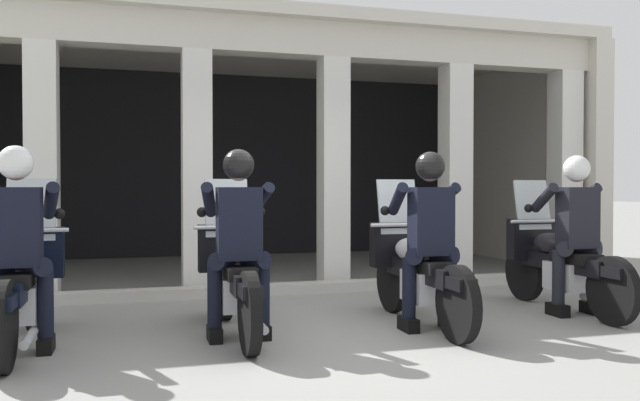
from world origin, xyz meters
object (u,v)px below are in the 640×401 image
(police_officer_far_left, at_px, (17,231))
(motorcycle_center_left, at_px, (234,275))
(motorcycle_far_left, at_px, (24,283))
(motorcycle_center_right, at_px, (416,270))
(motorcycle_far_right, at_px, (557,261))
(police_officer_far_right, at_px, (575,221))
(police_officer_center_right, at_px, (429,224))
(police_officer_center_left, at_px, (238,227))

(police_officer_far_left, relative_size, motorcycle_center_left, 0.78)
(motorcycle_far_left, xyz_separation_m, police_officer_far_left, (-0.00, -0.28, 0.44))
(motorcycle_far_left, bearing_deg, motorcycle_center_right, -8.65)
(motorcycle_far_left, xyz_separation_m, motorcycle_center_right, (3.38, -0.09, 0.00))
(motorcycle_far_right, distance_m, police_officer_far_right, 0.52)
(motorcycle_center_left, relative_size, motorcycle_center_right, 1.00)
(police_officer_far_left, bearing_deg, motorcycle_center_left, 2.40)
(motorcycle_center_right, bearing_deg, police_officer_far_right, -5.92)
(motorcycle_far_left, distance_m, motorcycle_far_right, 5.07)
(police_officer_center_right, xyz_separation_m, police_officer_far_right, (1.69, 0.22, 0.00))
(police_officer_far_right, bearing_deg, police_officer_center_right, -171.79)
(police_officer_center_left, height_order, motorcycle_center_right, police_officer_center_left)
(motorcycle_center_left, distance_m, motorcycle_center_right, 1.69)
(police_officer_far_left, height_order, motorcycle_center_right, police_officer_far_left)
(motorcycle_far_left, height_order, police_officer_far_right, police_officer_far_right)
(police_officer_far_left, xyz_separation_m, police_officer_center_left, (1.69, 0.00, 0.00))
(motorcycle_far_right, bearing_deg, police_officer_far_right, -89.47)
(motorcycle_center_right, xyz_separation_m, police_officer_far_right, (1.69, -0.06, 0.44))
(police_officer_far_left, height_order, police_officer_center_right, same)
(police_officer_center_left, height_order, police_officer_far_right, same)
(motorcycle_center_right, height_order, police_officer_far_right, police_officer_far_right)
(police_officer_center_right, height_order, police_officer_far_right, same)
(motorcycle_center_right, distance_m, motorcycle_far_right, 1.70)
(motorcycle_center_right, bearing_deg, police_officer_center_left, -177.17)
(motorcycle_far_left, bearing_deg, police_officer_center_right, -13.44)
(police_officer_far_left, height_order, police_officer_center_left, same)
(motorcycle_far_left, relative_size, motorcycle_center_left, 1.00)
(police_officer_far_right, bearing_deg, motorcycle_far_left, 179.09)
(police_officer_center_left, relative_size, motorcycle_center_right, 0.78)
(police_officer_far_right, bearing_deg, motorcycle_center_left, 178.21)
(police_officer_center_left, bearing_deg, motorcycle_center_left, 86.45)
(motorcycle_center_right, height_order, motorcycle_far_right, same)
(police_officer_far_left, relative_size, police_officer_center_right, 1.00)
(police_officer_far_left, distance_m, motorcycle_center_right, 3.41)
(motorcycle_far_right, bearing_deg, motorcycle_far_left, -177.70)
(police_officer_center_right, xyz_separation_m, motorcycle_far_right, (1.69, 0.50, -0.44))
(police_officer_far_left, bearing_deg, police_officer_center_left, -7.12)
(motorcycle_far_right, relative_size, police_officer_far_right, 1.29)
(police_officer_center_left, distance_m, motorcycle_center_right, 1.76)
(motorcycle_far_right, bearing_deg, motorcycle_center_right, -171.79)
(police_officer_far_left, xyz_separation_m, motorcycle_center_right, (3.38, 0.20, -0.44))
(police_officer_far_right, bearing_deg, police_officer_far_left, -177.70)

